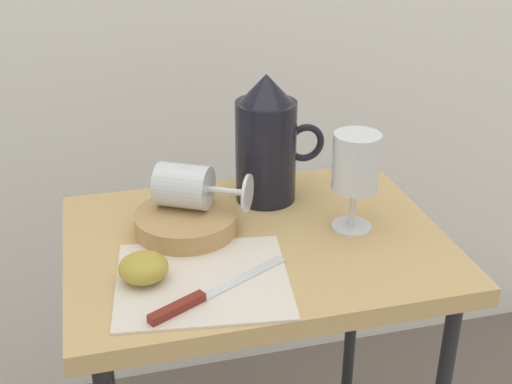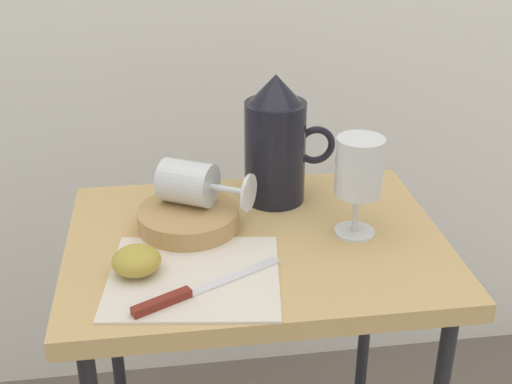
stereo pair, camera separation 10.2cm
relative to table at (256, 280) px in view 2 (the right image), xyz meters
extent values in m
cube|color=tan|center=(0.00, 0.00, 0.06)|extent=(0.59, 0.44, 0.03)
cylinder|color=black|center=(-0.25, 0.18, -0.30)|extent=(0.02, 0.02, 0.71)
cylinder|color=black|center=(0.25, 0.18, -0.30)|extent=(0.02, 0.02, 0.71)
cube|color=silver|center=(-0.10, -0.10, 0.08)|extent=(0.27, 0.24, 0.00)
cylinder|color=tan|center=(-0.10, 0.04, 0.10)|extent=(0.16, 0.16, 0.03)
cylinder|color=black|center=(0.05, 0.13, 0.17)|extent=(0.10, 0.10, 0.18)
cylinder|color=#B23819|center=(0.05, 0.13, 0.13)|extent=(0.10, 0.10, 0.10)
cone|color=black|center=(0.05, 0.13, 0.28)|extent=(0.09, 0.09, 0.05)
torus|color=black|center=(0.12, 0.13, 0.18)|extent=(0.07, 0.01, 0.07)
cylinder|color=silver|center=(0.16, -0.01, 0.08)|extent=(0.06, 0.06, 0.00)
cylinder|color=silver|center=(0.16, -0.01, 0.12)|extent=(0.01, 0.01, 0.07)
cylinder|color=silver|center=(0.16, -0.01, 0.20)|extent=(0.07, 0.07, 0.09)
cylinder|color=#B23819|center=(0.16, -0.01, 0.18)|extent=(0.06, 0.06, 0.05)
cylinder|color=silver|center=(-0.10, 0.07, 0.15)|extent=(0.11, 0.10, 0.07)
cylinder|color=silver|center=(-0.04, 0.03, 0.15)|extent=(0.06, 0.04, 0.01)
cylinder|color=silver|center=(-0.01, 0.02, 0.15)|extent=(0.03, 0.06, 0.06)
ellipsoid|color=#B29938|center=(-0.18, -0.08, 0.10)|extent=(0.07, 0.07, 0.04)
cube|color=silver|center=(-0.04, -0.11, 0.08)|extent=(0.14, 0.08, 0.00)
cube|color=maroon|center=(-0.15, -0.17, 0.09)|extent=(0.08, 0.05, 0.01)
camera|label=1|loc=(-0.23, -0.89, 0.61)|focal=47.51mm
camera|label=2|loc=(-0.13, -0.91, 0.61)|focal=47.51mm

